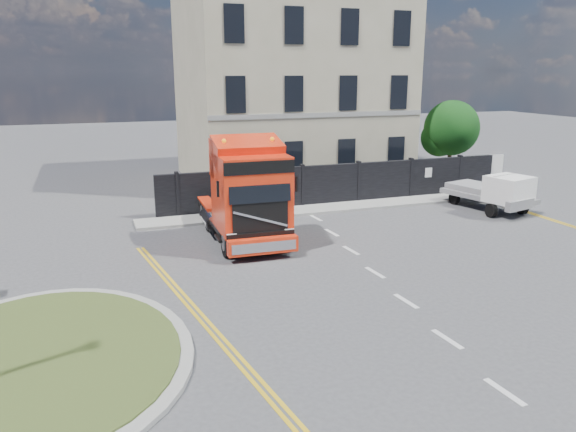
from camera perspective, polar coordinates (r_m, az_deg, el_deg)
name	(u,v)px	position (r m, az deg, el deg)	size (l,w,h in m)	color
ground	(287,280)	(17.96, -0.14, -6.47)	(120.00, 120.00, 0.00)	#424244
traffic_island	(42,358)	(14.36, -23.70, -13.08)	(6.80, 6.80, 0.17)	gray
hoarding_fence	(350,183)	(28.15, 6.31, 3.32)	(18.80, 0.25, 2.00)	black
georgian_building	(289,82)	(34.33, 0.06, 13.44)	(12.30, 10.30, 12.80)	#C1B699
tree	(449,130)	(34.48, 16.01, 8.35)	(3.20, 3.20, 4.80)	#382619
pavement_far	(347,207)	(27.32, 6.03, 0.97)	(20.00, 1.60, 0.12)	gray
truck	(247,198)	(21.28, -4.19, 1.88)	(2.70, 6.73, 3.99)	black
flatbed_pickup	(500,192)	(27.75, 20.77, 2.26)	(2.75, 4.72, 1.83)	gray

